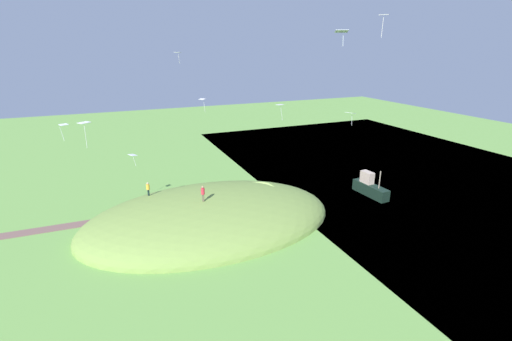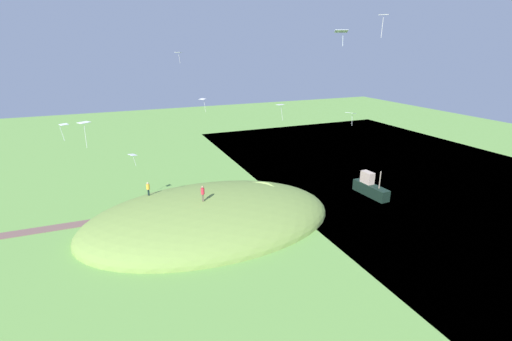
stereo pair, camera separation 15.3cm
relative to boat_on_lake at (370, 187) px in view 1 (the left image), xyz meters
The scene contains 17 objects.
ground_plane 14.76m from the boat_on_lake, 12.39° to the right, with size 160.00×160.00×0.00m, color #6A9D47.
lake_water 12.22m from the boat_on_lake, 164.94° to the right, with size 46.75×80.00×0.40m, color #42678E.
grass_hill 21.68m from the boat_on_lake, ahead, with size 28.36×18.13×6.30m, color olive.
dirt_path 37.78m from the boat_on_lake, ahead, with size 12.38×1.57×0.04m, color brown.
boat_on_lake is the anchor object (origin of this frame).
person_watching_kites 22.84m from the boat_on_lake, ahead, with size 0.47×0.47×1.76m.
person_walking_path 28.17m from the boat_on_lake, 10.44° to the right, with size 0.52×0.52×1.61m.
kite_0 29.91m from the boat_on_lake, ahead, with size 0.96×1.08×1.33m.
kite_1 26.51m from the boat_on_lake, 43.38° to the right, with size 1.03×1.12×1.96m.
kite_2 36.57m from the boat_on_lake, ahead, with size 0.92×0.84×1.66m.
kite_3 16.44m from the boat_on_lake, 49.79° to the right, with size 1.12×0.89×2.24m.
kite_4 23.35m from the boat_on_lake, 46.09° to the left, with size 0.99×1.00×1.86m.
kite_5 23.56m from the boat_on_lake, 33.33° to the left, with size 1.29×1.14×1.29m.
kite_6 11.23m from the boat_on_lake, ahead, with size 1.12×1.29×1.58m.
kite_7 34.70m from the boat_on_lake, ahead, with size 1.14×1.09×2.19m.
kite_8 33.38m from the boat_on_lake, 46.00° to the right, with size 1.22×1.21×1.54m.
mooring_post 11.93m from the boat_on_lake, 15.68° to the right, with size 0.14×0.14×1.32m, color brown.
Camera 1 is at (16.61, 37.62, 18.47)m, focal length 25.01 mm.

